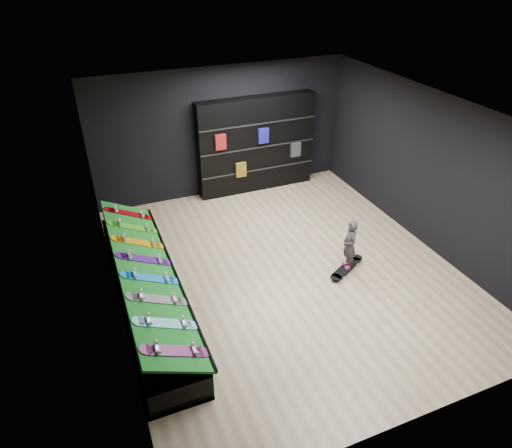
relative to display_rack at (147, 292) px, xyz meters
name	(u,v)px	position (x,y,z in m)	size (l,w,h in m)	color
floor	(285,269)	(2.55, 0.00, -0.25)	(6.00, 7.00, 0.01)	tan
ceiling	(291,113)	(2.55, 0.00, 2.75)	(6.00, 7.00, 0.01)	white
wall_back	(222,132)	(2.55, 3.50, 1.25)	(6.00, 0.02, 3.00)	black
wall_front	(425,339)	(2.55, -3.50, 1.25)	(6.00, 0.02, 3.00)	black
wall_left	(106,235)	(-0.45, 0.00, 1.25)	(0.02, 7.00, 3.00)	black
wall_right	(428,171)	(5.55, 0.00, 1.25)	(0.02, 7.00, 3.00)	black
display_rack	(147,292)	(0.00, 0.00, 0.00)	(0.90, 4.50, 0.50)	black
turf_ramp	(147,270)	(0.05, 0.00, 0.46)	(1.00, 4.50, 0.04)	#106519
back_shelving	(256,145)	(3.33, 3.32, 0.89)	(2.85, 0.33, 2.28)	black
floor_skateboard	(346,269)	(3.60, -0.48, -0.21)	(0.98, 0.22, 0.09)	black
child	(348,254)	(3.60, -0.48, 0.13)	(0.22, 0.16, 0.58)	black
display_board_0	(175,351)	(0.06, -1.90, 0.49)	(0.98, 0.22, 0.09)	#2626BF
display_board_1	(166,323)	(0.06, -1.36, 0.49)	(0.98, 0.22, 0.09)	#0CB2E5
display_board_2	(158,299)	(0.06, -0.81, 0.49)	(0.98, 0.22, 0.09)	black
display_board_3	(150,278)	(0.06, -0.27, 0.49)	(0.98, 0.22, 0.09)	blue
display_board_4	(144,259)	(0.06, 0.27, 0.49)	(0.98, 0.22, 0.09)	purple
display_board_5	(138,242)	(0.06, 0.81, 0.49)	(0.98, 0.22, 0.09)	yellow
display_board_6	(133,227)	(0.06, 1.36, 0.49)	(0.98, 0.22, 0.09)	green
display_board_7	(129,213)	(0.06, 1.90, 0.49)	(0.98, 0.22, 0.09)	red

